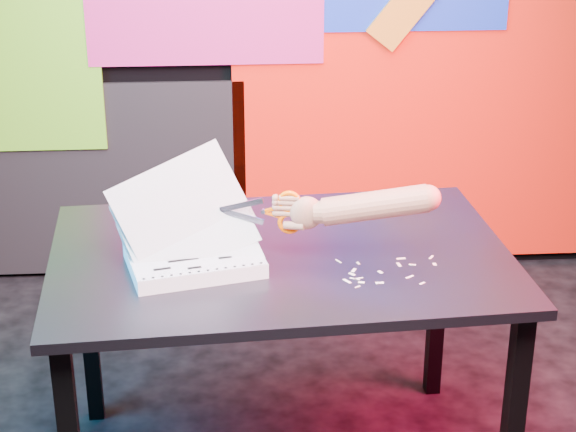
{
  "coord_description": "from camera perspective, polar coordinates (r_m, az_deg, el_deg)",
  "views": [
    {
      "loc": [
        -0.18,
        -2.4,
        1.9
      ],
      "look_at": [
        -0.01,
        0.04,
        0.87
      ],
      "focal_mm": 60.0,
      "sensor_mm": 36.0,
      "label": 1
    }
  ],
  "objects": [
    {
      "name": "work_table",
      "position": [
        2.75,
        -0.44,
        -3.71
      ],
      "size": [
        1.35,
        0.94,
        0.75
      ],
      "rotation": [
        0.0,
        0.0,
        0.07
      ],
      "color": "black",
      "rests_on": "ground"
    },
    {
      "name": "hand_forearm",
      "position": [
        2.59,
        4.5,
        0.57
      ],
      "size": [
        0.44,
        0.12,
        0.14
      ],
      "rotation": [
        0.0,
        0.0,
        -0.16
      ],
      "color": "#AE6646",
      "rests_on": "work_table"
    },
    {
      "name": "printout_stack",
      "position": [
        2.64,
        -5.63,
        -2.39
      ],
      "size": [
        0.44,
        0.33,
        0.34
      ],
      "rotation": [
        0.0,
        0.0,
        0.24
      ],
      "color": "white",
      "rests_on": "work_table"
    },
    {
      "name": "paper_clippings",
      "position": [
        2.62,
        5.59,
        -3.3
      ],
      "size": [
        0.28,
        0.18,
        0.0
      ],
      "color": "beige",
      "rests_on": "work_table"
    },
    {
      "name": "backdrop",
      "position": [
        3.98,
        -0.31,
        9.17
      ],
      "size": [
        2.88,
        0.05,
        2.08
      ],
      "color": "red",
      "rests_on": "ground"
    },
    {
      "name": "scissors",
      "position": [
        2.61,
        -0.26,
        0.23
      ],
      "size": [
        0.22,
        0.04,
        0.13
      ],
      "rotation": [
        0.0,
        0.0,
        -0.16
      ],
      "color": "silver",
      "rests_on": "printout_stack"
    },
    {
      "name": "room",
      "position": [
        2.47,
        0.4,
        9.96
      ],
      "size": [
        3.01,
        3.01,
        2.71
      ],
      "color": "black",
      "rests_on": "ground"
    }
  ]
}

